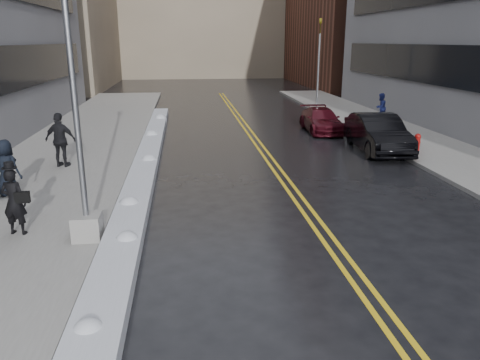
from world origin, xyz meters
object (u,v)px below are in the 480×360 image
object	(u,v)px
fire_hydrant	(417,141)
car_maroon	(321,120)
traffic_signal	(319,60)
pedestrian_fedora	(14,202)
lamppost	(79,141)
pedestrian_d	(61,140)
pedestrian_east	(381,107)
pedestrian_c	(6,168)
car_black	(378,133)

from	to	relation	value
fire_hydrant	car_maroon	distance (m)	6.08
traffic_signal	pedestrian_fedora	size ratio (longest dim) A/B	3.63
fire_hydrant	lamppost	bearing A→B (deg)	-146.96
pedestrian_d	pedestrian_east	bearing A→B (deg)	-137.09
fire_hydrant	traffic_signal	distance (m)	14.30
fire_hydrant	pedestrian_d	xyz separation A→B (m)	(-14.51, -1.01, 0.61)
lamppost	traffic_signal	size ratio (longest dim) A/B	1.27
pedestrian_c	pedestrian_fedora	bearing A→B (deg)	131.26
pedestrian_d	pedestrian_east	world-z (taller)	pedestrian_d
pedestrian_d	lamppost	bearing A→B (deg)	122.33
lamppost	pedestrian_d	distance (m)	7.46
pedestrian_d	fire_hydrant	bearing A→B (deg)	-161.23
pedestrian_c	lamppost	bearing A→B (deg)	149.43
pedestrian_fedora	car_black	distance (m)	14.88
traffic_signal	car_black	size ratio (longest dim) A/B	1.22
fire_hydrant	pedestrian_east	distance (m)	7.69
pedestrian_d	car_maroon	bearing A→B (deg)	-136.56
lamppost	pedestrian_d	bearing A→B (deg)	107.52
pedestrian_fedora	car_maroon	xyz separation A→B (m)	(11.40, 12.96, -0.36)
traffic_signal	car_maroon	distance (m)	9.24
pedestrian_east	car_maroon	world-z (taller)	pedestrian_east
pedestrian_east	car_maroon	bearing A→B (deg)	-10.80
car_black	pedestrian_d	bearing A→B (deg)	-169.10
traffic_signal	car_maroon	xyz separation A→B (m)	(-2.16, -8.54, -2.79)
traffic_signal	pedestrian_fedora	bearing A→B (deg)	-122.25
car_black	car_maroon	world-z (taller)	car_black
lamppost	pedestrian_c	size ratio (longest dim) A/B	4.36
car_maroon	car_black	bearing A→B (deg)	-75.63
traffic_signal	lamppost	bearing A→B (deg)	-118.21
pedestrian_c	traffic_signal	bearing A→B (deg)	-109.20
pedestrian_east	car_black	size ratio (longest dim) A/B	0.33
pedestrian_fedora	pedestrian_d	bearing A→B (deg)	-73.72
pedestrian_c	pedestrian_d	distance (m)	3.52
pedestrian_fedora	fire_hydrant	bearing A→B (deg)	-139.61
pedestrian_c	car_maroon	world-z (taller)	pedestrian_c
fire_hydrant	car_maroon	xyz separation A→B (m)	(-2.66, 5.46, 0.07)
car_black	car_maroon	size ratio (longest dim) A/B	1.16
pedestrian_d	pedestrian_east	distance (m)	18.13
pedestrian_east	pedestrian_c	bearing A→B (deg)	-1.83
pedestrian_c	pedestrian_east	xyz separation A→B (m)	(16.77, 11.97, -0.07)
lamppost	pedestrian_c	xyz separation A→B (m)	(-2.98, 3.56, -1.51)
lamppost	traffic_signal	xyz separation A→B (m)	(11.80, 22.00, 0.87)
fire_hydrant	traffic_signal	bearing A→B (deg)	92.05
traffic_signal	pedestrian_east	xyz separation A→B (m)	(1.99, -6.46, -2.44)
pedestrian_fedora	pedestrian_c	xyz separation A→B (m)	(-1.22, 3.06, 0.05)
pedestrian_east	car_black	world-z (taller)	pedestrian_east
pedestrian_c	pedestrian_east	world-z (taller)	pedestrian_c
pedestrian_fedora	car_maroon	size ratio (longest dim) A/B	0.39
pedestrian_c	car_black	distance (m)	14.61
fire_hydrant	car_maroon	world-z (taller)	car_maroon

